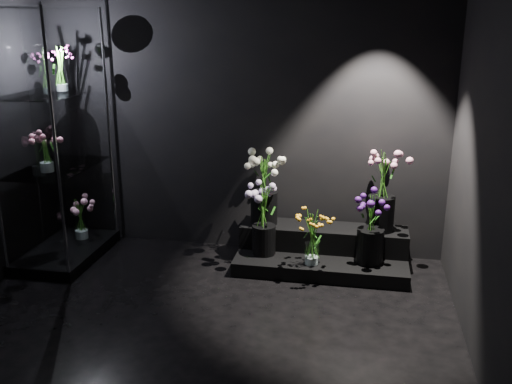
# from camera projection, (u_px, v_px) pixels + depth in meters

# --- Properties ---
(floor) EXTENTS (4.00, 4.00, 0.00)m
(floor) POSITION_uv_depth(u_px,v_px,m) (184.00, 351.00, 4.08)
(floor) COLOR black
(floor) RESTS_ON ground
(wall_back) EXTENTS (4.00, 0.00, 4.00)m
(wall_back) POSITION_uv_depth(u_px,v_px,m) (241.00, 113.00, 5.55)
(wall_back) COLOR black
(wall_back) RESTS_ON floor
(wall_right) EXTENTS (0.00, 4.00, 4.00)m
(wall_right) POSITION_uv_depth(u_px,v_px,m) (505.00, 177.00, 3.32)
(wall_right) COLOR black
(wall_right) RESTS_ON floor
(display_riser) EXTENTS (1.60, 0.71, 0.36)m
(display_riser) POSITION_uv_depth(u_px,v_px,m) (322.00, 250.00, 5.47)
(display_riser) COLOR black
(display_riser) RESTS_ON floor
(display_case) EXTENTS (0.65, 1.08, 2.38)m
(display_case) POSITION_uv_depth(u_px,v_px,m) (55.00, 140.00, 5.33)
(display_case) COLOR black
(display_case) RESTS_ON floor
(bouquet_orange_bells) EXTENTS (0.35, 0.35, 0.50)m
(bouquet_orange_bells) POSITION_uv_depth(u_px,v_px,m) (312.00, 237.00, 5.13)
(bouquet_orange_bells) COLOR white
(bouquet_orange_bells) RESTS_ON display_riser
(bouquet_lilac) EXTENTS (0.47, 0.47, 0.67)m
(bouquet_lilac) POSITION_uv_depth(u_px,v_px,m) (264.00, 214.00, 5.32)
(bouquet_lilac) COLOR black
(bouquet_lilac) RESTS_ON display_riser
(bouquet_purple) EXTENTS (0.39, 0.39, 0.64)m
(bouquet_purple) POSITION_uv_depth(u_px,v_px,m) (371.00, 226.00, 5.14)
(bouquet_purple) COLOR black
(bouquet_purple) RESTS_ON display_riser
(bouquet_cream_roses) EXTENTS (0.39, 0.39, 0.68)m
(bouquet_cream_roses) POSITION_uv_depth(u_px,v_px,m) (264.00, 184.00, 5.47)
(bouquet_cream_roses) COLOR black
(bouquet_cream_roses) RESTS_ON display_riser
(bouquet_pink_roses) EXTENTS (0.45, 0.45, 0.78)m
(bouquet_pink_roses) POSITION_uv_depth(u_px,v_px,m) (383.00, 185.00, 5.28)
(bouquet_pink_roses) COLOR black
(bouquet_pink_roses) RESTS_ON display_riser
(bouquet_case_pink) EXTENTS (0.38, 0.38, 0.39)m
(bouquet_case_pink) POSITION_uv_depth(u_px,v_px,m) (45.00, 149.00, 5.18)
(bouquet_case_pink) COLOR white
(bouquet_case_pink) RESTS_ON display_case
(bouquet_case_magenta) EXTENTS (0.23, 0.23, 0.39)m
(bouquet_case_magenta) POSITION_uv_depth(u_px,v_px,m) (60.00, 69.00, 5.25)
(bouquet_case_magenta) COLOR white
(bouquet_case_magenta) RESTS_ON display_case
(bouquet_case_base_pink) EXTENTS (0.38, 0.38, 0.43)m
(bouquet_case_base_pink) POSITION_uv_depth(u_px,v_px,m) (80.00, 217.00, 5.80)
(bouquet_case_base_pink) COLOR white
(bouquet_case_base_pink) RESTS_ON display_case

